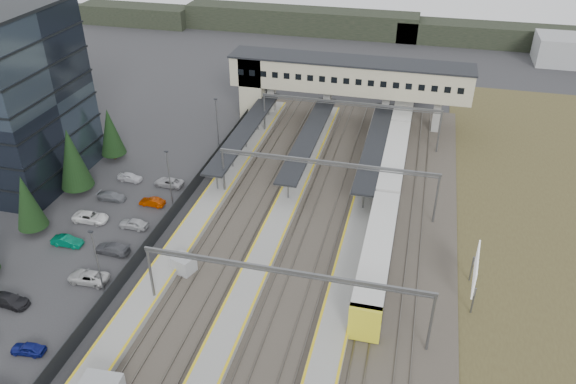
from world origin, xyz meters
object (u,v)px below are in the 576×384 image
(relay_cabin_far, at_px, (184,265))
(billboard, at_px, (475,270))
(footbridge, at_px, (332,77))
(train, at_px, (393,166))

(relay_cabin_far, bearing_deg, billboard, 6.67)
(footbridge, height_order, train, footbridge)
(billboard, bearing_deg, footbridge, 118.74)
(train, xyz_separation_m, billboard, (10.25, -23.06, 1.32))
(relay_cabin_far, height_order, billboard, billboard)
(train, bearing_deg, footbridge, 124.26)
(relay_cabin_far, distance_m, train, 33.93)
(train, bearing_deg, relay_cabin_far, -128.06)
(footbridge, bearing_deg, train, -55.74)
(footbridge, xyz_separation_m, billboard, (22.55, -41.11, -4.36))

